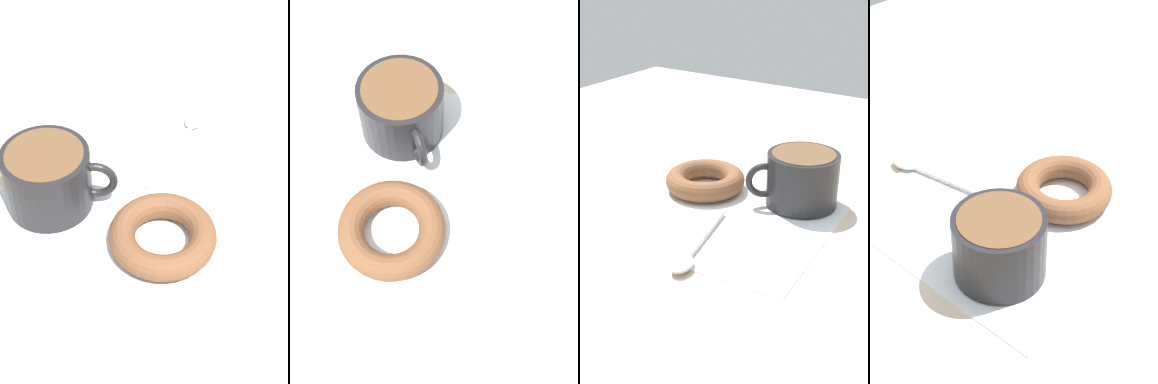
# 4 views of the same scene
# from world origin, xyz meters

# --- Properties ---
(ground_plane) EXTENTS (1.20, 1.20, 0.02)m
(ground_plane) POSITION_xyz_m (0.00, 0.00, -0.01)
(ground_plane) COLOR beige
(napkin) EXTENTS (0.32, 0.32, 0.00)m
(napkin) POSITION_xyz_m (-0.01, -0.02, 0.00)
(napkin) COLOR white
(napkin) RESTS_ON ground_plane
(coffee_cup) EXTENTS (0.10, 0.11, 0.07)m
(coffee_cup) POSITION_xyz_m (0.05, -0.10, 0.04)
(coffee_cup) COLOR black
(coffee_cup) RESTS_ON napkin
(donut) EXTENTS (0.11, 0.11, 0.03)m
(donut) POSITION_xyz_m (0.02, 0.03, 0.02)
(donut) COLOR brown
(donut) RESTS_ON napkin
(spoon) EXTENTS (0.15, 0.05, 0.01)m
(spoon) POSITION_xyz_m (-0.14, -0.06, 0.01)
(spoon) COLOR #B7B2A8
(spoon) RESTS_ON napkin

